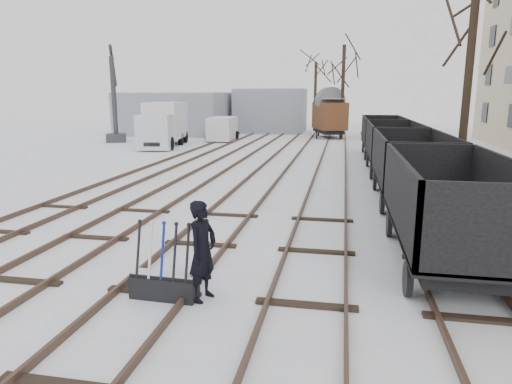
# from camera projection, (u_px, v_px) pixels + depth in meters

# --- Properties ---
(ground) EXTENTS (120.00, 120.00, 0.00)m
(ground) POSITION_uv_depth(u_px,v_px,m) (154.00, 293.00, 9.00)
(ground) COLOR white
(ground) RESTS_ON ground
(tracks) EXTENTS (13.90, 52.00, 0.16)m
(tracks) POSITION_uv_depth(u_px,v_px,m) (268.00, 174.00, 22.12)
(tracks) COLOR black
(tracks) RESTS_ON ground
(shed_left) EXTENTS (10.00, 8.00, 4.10)m
(shed_left) POSITION_uv_depth(u_px,v_px,m) (176.00, 113.00, 45.54)
(shed_left) COLOR gray
(shed_left) RESTS_ON ground
(shed_right) EXTENTS (7.00, 6.00, 4.50)m
(shed_right) POSITION_uv_depth(u_px,v_px,m) (271.00, 110.00, 47.69)
(shed_right) COLOR gray
(shed_right) RESTS_ON ground
(ground_frame) EXTENTS (1.32, 0.48, 1.49)m
(ground_frame) POSITION_uv_depth(u_px,v_px,m) (164.00, 284.00, 8.75)
(ground_frame) COLOR black
(ground_frame) RESTS_ON ground
(worker) EXTENTS (0.65, 0.81, 1.94)m
(worker) POSITION_uv_depth(u_px,v_px,m) (203.00, 251.00, 8.56)
(worker) COLOR black
(worker) RESTS_ON ground
(freight_wagon_a) EXTENTS (2.43, 6.08, 2.48)m
(freight_wagon_a) POSITION_uv_depth(u_px,v_px,m) (449.00, 225.00, 10.37)
(freight_wagon_a) COLOR black
(freight_wagon_a) RESTS_ON ground
(freight_wagon_b) EXTENTS (2.43, 6.08, 2.48)m
(freight_wagon_b) POSITION_uv_depth(u_px,v_px,m) (411.00, 176.00, 16.52)
(freight_wagon_b) COLOR black
(freight_wagon_b) RESTS_ON ground
(freight_wagon_c) EXTENTS (2.43, 6.08, 2.48)m
(freight_wagon_c) POSITION_uv_depth(u_px,v_px,m) (393.00, 154.00, 22.66)
(freight_wagon_c) COLOR black
(freight_wagon_c) RESTS_ON ground
(freight_wagon_d) EXTENTS (2.43, 6.08, 2.48)m
(freight_wagon_d) POSITION_uv_depth(u_px,v_px,m) (383.00, 141.00, 28.81)
(freight_wagon_d) COLOR black
(freight_wagon_d) RESTS_ON ground
(box_van_wagon) EXTENTS (3.64, 5.10, 3.51)m
(box_van_wagon) POSITION_uv_depth(u_px,v_px,m) (329.00, 115.00, 41.34)
(box_van_wagon) COLOR black
(box_van_wagon) RESTS_ON ground
(lorry) EXTENTS (3.07, 7.45, 3.28)m
(lorry) POSITION_uv_depth(u_px,v_px,m) (164.00, 124.00, 34.25)
(lorry) COLOR black
(lorry) RESTS_ON ground
(panel_van) EXTENTS (2.23, 4.60, 1.97)m
(panel_van) POSITION_uv_depth(u_px,v_px,m) (222.00, 128.00, 38.89)
(panel_van) COLOR silver
(panel_van) RESTS_ON ground
(crane) EXTENTS (2.04, 4.60, 7.74)m
(crane) POSITION_uv_depth(u_px,v_px,m) (116.00, 117.00, 37.59)
(crane) COLOR #2C2C31
(crane) RESTS_ON ground
(tree_near) EXTENTS (0.30, 0.30, 7.40)m
(tree_near) POSITION_uv_depth(u_px,v_px,m) (466.00, 99.00, 16.73)
(tree_near) COLOR black
(tree_near) RESTS_ON ground
(tree_far_left) EXTENTS (0.30, 0.30, 7.21)m
(tree_far_left) POSITION_uv_depth(u_px,v_px,m) (315.00, 97.00, 48.51)
(tree_far_left) COLOR black
(tree_far_left) RESTS_ON ground
(tree_far_right) EXTENTS (0.30, 0.30, 8.00)m
(tree_far_right) POSITION_uv_depth(u_px,v_px,m) (343.00, 93.00, 39.36)
(tree_far_right) COLOR black
(tree_far_right) RESTS_ON ground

